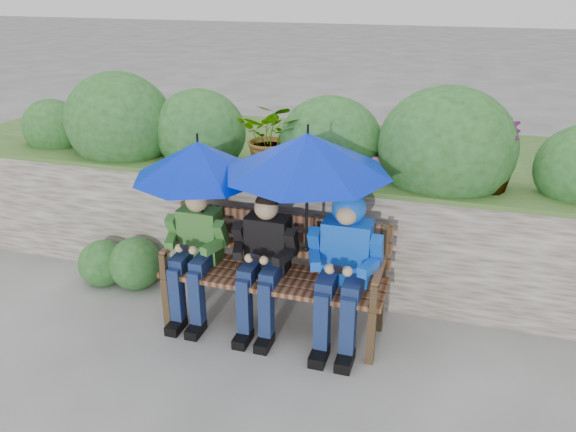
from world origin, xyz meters
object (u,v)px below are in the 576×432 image
(boy_middle, at_px, (264,256))
(umbrella_left, at_px, (199,159))
(umbrella_right, at_px, (308,153))
(park_bench, at_px, (276,265))
(boy_left, at_px, (196,247))
(boy_right, at_px, (344,258))

(boy_middle, bearing_deg, umbrella_left, 174.26)
(umbrella_right, bearing_deg, umbrella_left, 176.90)
(park_bench, distance_m, umbrella_right, 0.97)
(umbrella_left, height_order, umbrella_right, umbrella_right)
(boy_middle, distance_m, umbrella_left, 0.86)
(park_bench, xyz_separation_m, boy_middle, (-0.07, -0.08, 0.10))
(boy_left, relative_size, boy_middle, 0.99)
(boy_middle, bearing_deg, boy_left, 179.89)
(boy_left, xyz_separation_m, boy_middle, (0.56, -0.00, 0.00))
(park_bench, height_order, boy_right, boy_right)
(umbrella_left, bearing_deg, boy_middle, -5.74)
(boy_middle, relative_size, umbrella_right, 0.93)
(park_bench, relative_size, boy_middle, 1.55)
(boy_middle, xyz_separation_m, boy_right, (0.61, 0.01, 0.07))
(park_bench, relative_size, boy_left, 1.57)
(boy_left, distance_m, umbrella_right, 1.22)
(boy_middle, height_order, umbrella_left, umbrella_left)
(boy_right, xyz_separation_m, umbrella_right, (-0.28, -0.00, 0.76))
(boy_middle, xyz_separation_m, umbrella_right, (0.33, 0.01, 0.83))
(park_bench, height_order, boy_left, boy_left)
(boy_middle, distance_m, umbrella_right, 0.89)
(park_bench, relative_size, boy_right, 1.47)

